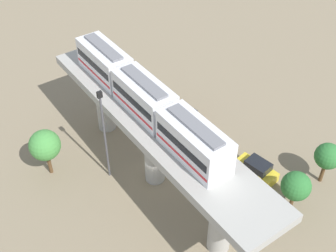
{
  "coord_description": "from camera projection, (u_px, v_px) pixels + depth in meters",
  "views": [
    {
      "loc": [
        15.58,
        24.05,
        31.18
      ],
      "look_at": [
        -2.5,
        -1.36,
        4.48
      ],
      "focal_mm": 46.18,
      "sensor_mm": 36.0,
      "label": 1
    }
  ],
  "objects": [
    {
      "name": "viaduct",
      "position": [
        154.0,
        135.0,
        38.34
      ],
      "size": [
        5.2,
        28.85,
        7.47
      ],
      "color": "#A8A59E",
      "rests_on": "ground"
    },
    {
      "name": "train",
      "position": [
        144.0,
        97.0,
        37.01
      ],
      "size": [
        2.64,
        20.5,
        3.24
      ],
      "color": "silver",
      "rests_on": "viaduct"
    },
    {
      "name": "tree_mid_lot",
      "position": [
        296.0,
        186.0,
        37.6
      ],
      "size": [
        2.66,
        2.66,
        4.09
      ],
      "color": "brown",
      "rests_on": "ground"
    },
    {
      "name": "parked_car_yellow",
      "position": [
        256.0,
        169.0,
        41.88
      ],
      "size": [
        2.43,
        4.43,
        1.76
      ],
      "rotation": [
        0.0,
        0.0,
        0.15
      ],
      "color": "yellow",
      "rests_on": "ground"
    },
    {
      "name": "signal_post",
      "position": [
        104.0,
        132.0,
        38.72
      ],
      "size": [
        0.44,
        0.28,
        10.07
      ],
      "color": "#4C4C51",
      "rests_on": "ground"
    },
    {
      "name": "tree_near_viaduct",
      "position": [
        45.0,
        145.0,
        40.3
      ],
      "size": [
        2.98,
        2.98,
        5.11
      ],
      "color": "brown",
      "rests_on": "ground"
    },
    {
      "name": "parked_car_red",
      "position": [
        184.0,
        116.0,
        48.13
      ],
      "size": [
        2.4,
        4.42,
        1.76
      ],
      "rotation": [
        0.0,
        0.0,
        0.15
      ],
      "color": "red",
      "rests_on": "ground"
    },
    {
      "name": "tree_far_corner",
      "position": [
        328.0,
        156.0,
        39.68
      ],
      "size": [
        2.5,
        2.5,
        4.54
      ],
      "color": "brown",
      "rests_on": "ground"
    },
    {
      "name": "ground_plane",
      "position": [
        155.0,
        178.0,
        42.02
      ],
      "size": [
        120.0,
        120.0,
        0.0
      ],
      "primitive_type": "plane",
      "color": "#84755B"
    }
  ]
}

